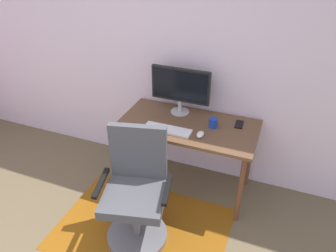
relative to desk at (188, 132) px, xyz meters
The scene contains 9 objects.
wall_back 0.88m from the desk, 140.50° to the left, with size 6.00×0.10×2.60m, color silver.
area_rug 0.96m from the desk, 105.31° to the right, with size 1.47×1.05×0.01m, color #874B0F.
desk is the anchor object (origin of this frame).
monitor 0.43m from the desk, 128.68° to the left, with size 0.57×0.18×0.45m.
keyboard 0.24m from the desk, 129.12° to the right, with size 0.43×0.13×0.02m, color white.
computer_mouse 0.24m from the desk, 43.22° to the right, with size 0.06×0.10×0.03m, color white.
coffee_cup 0.26m from the desk, ahead, with size 0.08×0.08×0.09m, color #1837A2.
cell_phone 0.47m from the desk, 19.81° to the left, with size 0.07×0.14×0.01m, color black.
office_chair 0.77m from the desk, 105.51° to the right, with size 0.63×0.58×1.00m.
Camera 1 is at (1.21, -0.57, 2.26)m, focal length 33.88 mm.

